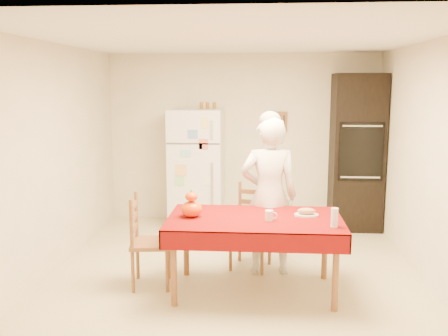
# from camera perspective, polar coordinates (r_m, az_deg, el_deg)

# --- Properties ---
(floor) EXTENTS (4.50, 4.50, 0.00)m
(floor) POSITION_cam_1_polar(r_m,az_deg,el_deg) (5.58, 1.16, -11.99)
(floor) COLOR beige
(floor) RESTS_ON ground
(room_shell) EXTENTS (4.02, 4.52, 2.51)m
(room_shell) POSITION_cam_1_polar(r_m,az_deg,el_deg) (5.21, 1.23, 4.83)
(room_shell) COLOR beige
(room_shell) RESTS_ON ground
(refrigerator) EXTENTS (0.75, 0.74, 1.70)m
(refrigerator) POSITION_cam_1_polar(r_m,az_deg,el_deg) (7.23, -3.15, -0.03)
(refrigerator) COLOR white
(refrigerator) RESTS_ON floor
(oven_cabinet) EXTENTS (0.70, 0.62, 2.20)m
(oven_cabinet) POSITION_cam_1_polar(r_m,az_deg,el_deg) (7.30, 14.92, 1.75)
(oven_cabinet) COLOR black
(oven_cabinet) RESTS_ON floor
(dining_table) EXTENTS (1.70, 1.00, 0.76)m
(dining_table) POSITION_cam_1_polar(r_m,az_deg,el_deg) (4.93, 3.52, -6.46)
(dining_table) COLOR brown
(dining_table) RESTS_ON floor
(chair_far) EXTENTS (0.51, 0.49, 0.95)m
(chair_far) POSITION_cam_1_polar(r_m,az_deg,el_deg) (5.67, 3.24, -6.26)
(chair_far) COLOR brown
(chair_far) RESTS_ON floor
(chair_left) EXTENTS (0.44, 0.46, 0.95)m
(chair_left) POSITION_cam_1_polar(r_m,az_deg,el_deg) (5.18, -9.02, -7.89)
(chair_left) COLOR brown
(chair_left) RESTS_ON floor
(seated_woman) EXTENTS (0.65, 0.45, 1.71)m
(seated_woman) POSITION_cam_1_polar(r_m,az_deg,el_deg) (5.42, 5.16, -3.20)
(seated_woman) COLOR silver
(seated_woman) RESTS_ON floor
(coffee_mug) EXTENTS (0.08, 0.08, 0.10)m
(coffee_mug) POSITION_cam_1_polar(r_m,az_deg,el_deg) (4.80, 5.18, -5.43)
(coffee_mug) COLOR silver
(coffee_mug) RESTS_ON dining_table
(pumpkin_lower) EXTENTS (0.21, 0.21, 0.16)m
(pumpkin_lower) POSITION_cam_1_polar(r_m,az_deg,el_deg) (4.92, -3.73, -4.70)
(pumpkin_lower) COLOR red
(pumpkin_lower) RESTS_ON dining_table
(pumpkin_upper) EXTENTS (0.12, 0.12, 0.09)m
(pumpkin_upper) POSITION_cam_1_polar(r_m,az_deg,el_deg) (4.89, -3.75, -3.28)
(pumpkin_upper) COLOR #E15F05
(pumpkin_upper) RESTS_ON pumpkin_lower
(wine_glass) EXTENTS (0.07, 0.07, 0.18)m
(wine_glass) POSITION_cam_1_polar(r_m,az_deg,el_deg) (4.68, 12.51, -5.54)
(wine_glass) COLOR silver
(wine_glass) RESTS_ON dining_table
(bread_plate) EXTENTS (0.24, 0.24, 0.02)m
(bread_plate) POSITION_cam_1_polar(r_m,az_deg,el_deg) (5.03, 9.39, -5.32)
(bread_plate) COLOR silver
(bread_plate) RESTS_ON dining_table
(bread_loaf) EXTENTS (0.18, 0.10, 0.06)m
(bread_loaf) POSITION_cam_1_polar(r_m,az_deg,el_deg) (5.02, 9.40, -4.87)
(bread_loaf) COLOR #A2814F
(bread_loaf) RESTS_ON bread_plate
(spice_jar_left) EXTENTS (0.05, 0.05, 0.10)m
(spice_jar_left) POSITION_cam_1_polar(r_m,az_deg,el_deg) (7.17, -2.59, 7.14)
(spice_jar_left) COLOR brown
(spice_jar_left) RESTS_ON refrigerator
(spice_jar_mid) EXTENTS (0.05, 0.05, 0.10)m
(spice_jar_mid) POSITION_cam_1_polar(r_m,az_deg,el_deg) (7.16, -1.91, 7.14)
(spice_jar_mid) COLOR #94511B
(spice_jar_mid) RESTS_ON refrigerator
(spice_jar_right) EXTENTS (0.05, 0.05, 0.10)m
(spice_jar_right) POSITION_cam_1_polar(r_m,az_deg,el_deg) (7.15, -1.10, 7.14)
(spice_jar_right) COLOR brown
(spice_jar_right) RESTS_ON refrigerator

